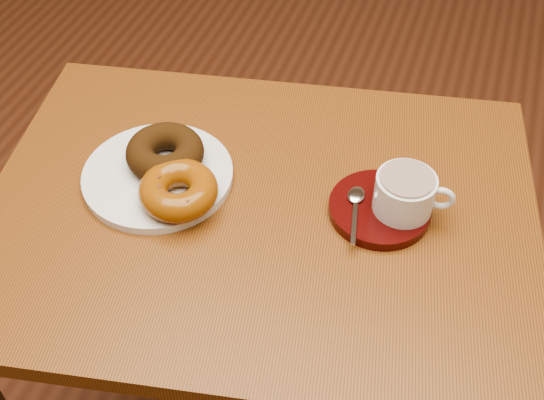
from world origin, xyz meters
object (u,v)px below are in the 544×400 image
(cafe_table, at_px, (260,258))
(saucer, at_px, (380,209))
(coffee_cup, at_px, (406,193))
(donut_plate, at_px, (158,175))

(cafe_table, height_order, saucer, saucer)
(coffee_cup, bearing_deg, donut_plate, -177.80)
(donut_plate, distance_m, saucer, 0.33)
(donut_plate, bearing_deg, saucer, 6.57)
(cafe_table, relative_size, coffee_cup, 7.99)
(donut_plate, height_order, saucer, saucer)
(saucer, bearing_deg, donut_plate, -173.43)
(donut_plate, relative_size, saucer, 1.55)
(coffee_cup, bearing_deg, cafe_table, -170.77)
(cafe_table, distance_m, saucer, 0.21)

